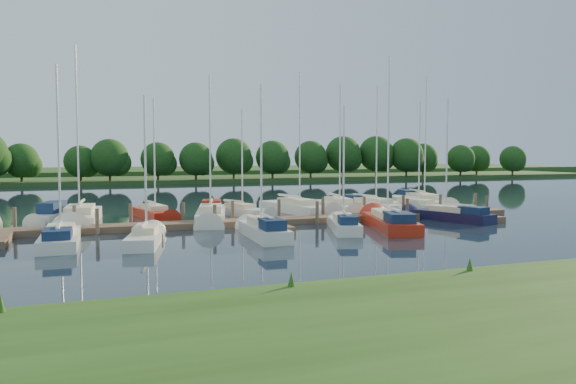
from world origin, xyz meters
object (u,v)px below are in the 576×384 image
object	(u,v)px
dock	(265,223)
sailboat_s_2	(263,232)
motorboat	(51,217)
sailboat_n_5	(241,212)

from	to	relation	value
dock	sailboat_s_2	size ratio (longest dim) A/B	4.28
dock	motorboat	world-z (taller)	motorboat
sailboat_n_5	sailboat_s_2	size ratio (longest dim) A/B	0.92
sailboat_n_5	sailboat_s_2	xyz separation A→B (m)	(-1.90, -11.76, 0.07)
dock	motorboat	xyz separation A→B (m)	(-13.71, 7.27, 0.17)
sailboat_s_2	dock	bearing A→B (deg)	73.83
motorboat	dock	bearing A→B (deg)	171.82
dock	sailboat_n_5	world-z (taller)	sailboat_n_5
sailboat_n_5	motorboat	bearing A→B (deg)	-26.37
motorboat	sailboat_n_5	world-z (taller)	sailboat_n_5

